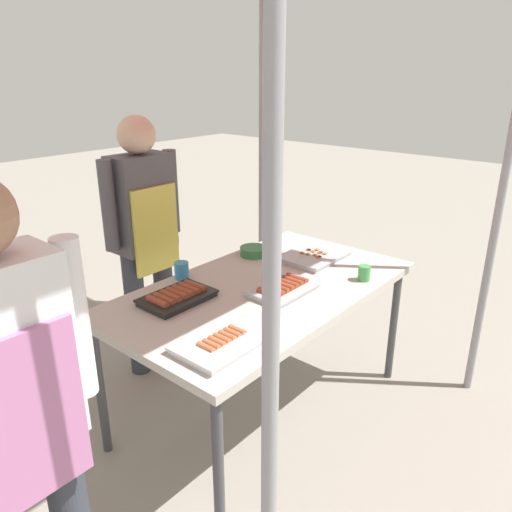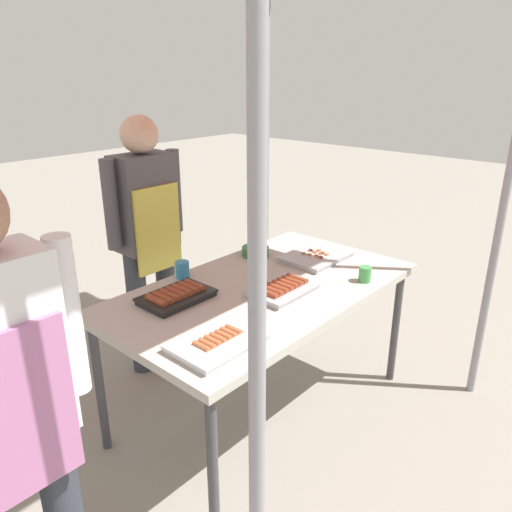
% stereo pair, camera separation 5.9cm
% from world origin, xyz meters
% --- Properties ---
extents(ground_plane, '(18.00, 18.00, 0.00)m').
position_xyz_m(ground_plane, '(0.00, 0.00, 0.00)').
color(ground_plane, gray).
extents(stall_table, '(1.60, 0.90, 0.75)m').
position_xyz_m(stall_table, '(0.00, 0.00, 0.70)').
color(stall_table, '#B7B2A8').
rests_on(stall_table, ground).
extents(tray_grilled_sausages, '(0.34, 0.22, 0.05)m').
position_xyz_m(tray_grilled_sausages, '(-0.00, -0.12, 0.77)').
color(tray_grilled_sausages, '#ADADB2').
rests_on(tray_grilled_sausages, stall_table).
extents(tray_meat_skewers, '(0.39, 0.28, 0.04)m').
position_xyz_m(tray_meat_skewers, '(0.49, 0.02, 0.77)').
color(tray_meat_skewers, '#ADADB2').
rests_on(tray_meat_skewers, stall_table).
extents(tray_pork_links, '(0.37, 0.25, 0.05)m').
position_xyz_m(tray_pork_links, '(-0.55, -0.24, 0.77)').
color(tray_pork_links, silver).
rests_on(tray_pork_links, stall_table).
extents(tray_spring_rolls, '(0.34, 0.22, 0.05)m').
position_xyz_m(tray_spring_rolls, '(-0.40, 0.20, 0.77)').
color(tray_spring_rolls, black).
rests_on(tray_spring_rolls, stall_table).
extents(condiment_bowl, '(0.16, 0.16, 0.05)m').
position_xyz_m(condiment_bowl, '(0.30, 0.33, 0.78)').
color(condiment_bowl, '#33723F').
rests_on(condiment_bowl, stall_table).
extents(drink_cup_near_edge, '(0.06, 0.06, 0.08)m').
position_xyz_m(drink_cup_near_edge, '(0.39, -0.35, 0.79)').
color(drink_cup_near_edge, '#3F994C').
rests_on(drink_cup_near_edge, stall_table).
extents(drink_cup_by_wok, '(0.07, 0.07, 0.09)m').
position_xyz_m(drink_cup_by_wok, '(-0.20, 0.39, 0.79)').
color(drink_cup_by_wok, '#338CBF').
rests_on(drink_cup_by_wok, stall_table).
extents(vendor_woman, '(0.52, 0.23, 1.55)m').
position_xyz_m(vendor_woman, '(-0.09, 0.82, 0.91)').
color(vendor_woman, '#333842').
rests_on(vendor_woman, ground).
extents(customer_nearby, '(0.52, 0.23, 1.56)m').
position_xyz_m(customer_nearby, '(-1.35, -0.22, 0.92)').
color(customer_nearby, '#333842').
rests_on(customer_nearby, ground).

